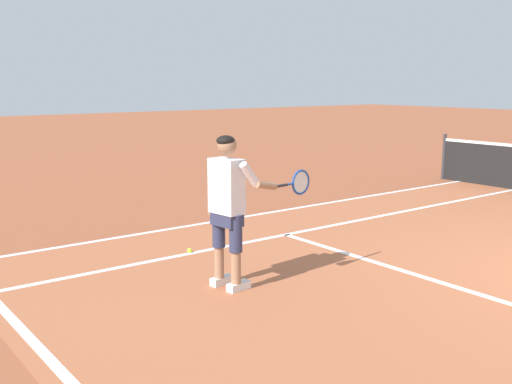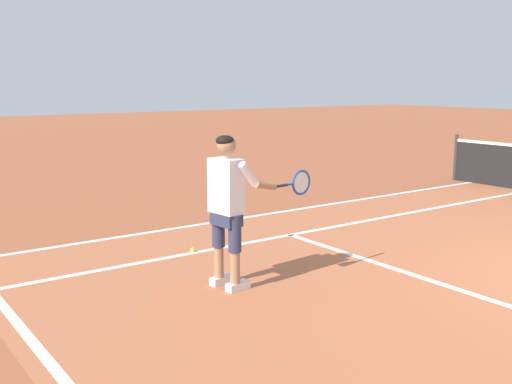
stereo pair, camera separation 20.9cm
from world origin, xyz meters
name	(u,v)px [view 2 (the right image)]	position (x,y,z in m)	size (l,w,h in m)	color
line_singles_left	(343,225)	(-4.12, -0.62, 0.00)	(0.10, 10.64, 0.01)	white
line_doubles_left	(289,211)	(-5.49, -0.62, 0.00)	(0.10, 10.64, 0.01)	white
tennis_player	(229,201)	(-2.68, -3.73, 0.99)	(0.60, 1.17, 1.71)	white
tennis_ball_near_feet	(193,250)	(-4.15, -3.36, 0.03)	(0.07, 0.07, 0.07)	#CCE02D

